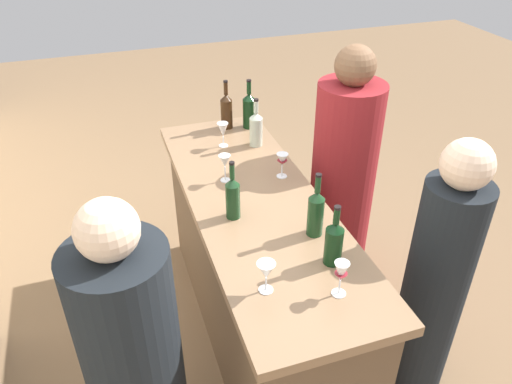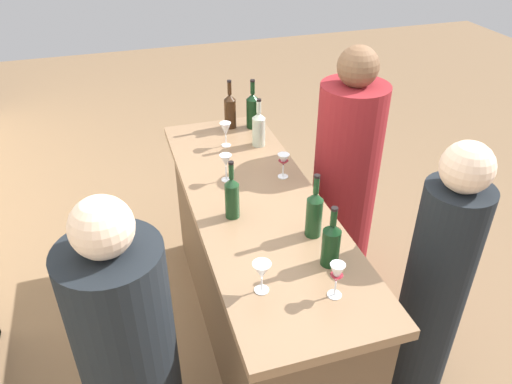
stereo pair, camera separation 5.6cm
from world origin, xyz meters
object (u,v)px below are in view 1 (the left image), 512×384
at_px(wine_bottle_rightmost_dark_green, 249,110).
at_px(wine_glass_near_left, 282,161).
at_px(wine_bottle_far_right_amber_brown, 226,110).
at_px(wine_glass_far_center, 266,271).
at_px(wine_bottle_center_olive_green, 233,197).
at_px(wine_glass_near_right, 222,130).
at_px(wine_glass_near_center, 341,274).
at_px(wine_glass_far_left, 225,162).
at_px(wine_bottle_second_left_olive_green, 316,212).
at_px(wine_bottle_second_right_clear_pale, 256,128).
at_px(person_server_behind, 135,368).
at_px(person_left_guest, 436,282).
at_px(person_center_guest, 342,188).
at_px(wine_bottle_leftmost_dark_green, 334,242).

xyz_separation_m(wine_bottle_rightmost_dark_green, wine_glass_near_left, (-0.65, 0.02, -0.02)).
relative_size(wine_bottle_far_right_amber_brown, wine_glass_far_center, 2.27).
distance_m(wine_bottle_center_olive_green, wine_glass_near_right, 0.74).
relative_size(wine_bottle_rightmost_dark_green, wine_bottle_far_right_amber_brown, 1.01).
distance_m(wine_bottle_center_olive_green, wine_glass_near_center, 0.69).
relative_size(wine_bottle_center_olive_green, wine_glass_far_left, 1.97).
xyz_separation_m(wine_bottle_rightmost_dark_green, wine_glass_far_left, (-0.60, 0.33, -0.01)).
bearing_deg(wine_glass_near_center, wine_glass_near_left, -6.77).
distance_m(wine_bottle_far_right_amber_brown, wine_glass_near_center, 1.61).
bearing_deg(wine_bottle_second_left_olive_green, wine_glass_near_right, 10.00).
relative_size(wine_bottle_second_right_clear_pale, person_server_behind, 0.20).
bearing_deg(wine_glass_far_center, wine_bottle_far_right_amber_brown, -9.84).
distance_m(wine_bottle_rightmost_dark_green, person_left_guest, 1.55).
relative_size(wine_bottle_far_right_amber_brown, wine_glass_near_left, 2.27).
distance_m(wine_bottle_second_right_clear_pale, person_center_guest, 0.64).
height_order(wine_bottle_second_left_olive_green, wine_bottle_far_right_amber_brown, same).
bearing_deg(wine_bottle_second_right_clear_pale, wine_bottle_far_right_amber_brown, 19.21).
bearing_deg(wine_glass_near_left, wine_glass_near_center, 173.23).
xyz_separation_m(wine_bottle_second_left_olive_green, person_center_guest, (0.62, -0.48, -0.34)).
distance_m(wine_bottle_leftmost_dark_green, wine_bottle_second_left_olive_green, 0.21).
xyz_separation_m(wine_bottle_second_right_clear_pale, wine_glass_far_center, (-1.21, 0.36, -0.01)).
distance_m(wine_bottle_second_right_clear_pale, wine_glass_far_center, 1.26).
relative_size(wine_bottle_leftmost_dark_green, person_server_behind, 0.19).
relative_size(wine_glass_near_left, wine_glass_near_right, 0.92).
bearing_deg(wine_bottle_far_right_amber_brown, wine_glass_near_right, 158.66).
relative_size(wine_bottle_leftmost_dark_green, wine_bottle_second_left_olive_green, 0.91).
height_order(wine_bottle_leftmost_dark_green, wine_bottle_second_left_olive_green, wine_bottle_second_left_olive_green).
relative_size(wine_bottle_leftmost_dark_green, wine_bottle_center_olive_green, 0.95).
bearing_deg(person_center_guest, person_left_guest, 85.41).
distance_m(wine_bottle_rightmost_dark_green, person_server_behind, 1.78).
bearing_deg(person_server_behind, wine_glass_near_center, -26.17).
xyz_separation_m(wine_glass_far_left, person_server_behind, (-0.84, 0.63, -0.40)).
relative_size(wine_bottle_second_left_olive_green, wine_bottle_rightmost_dark_green, 1.00).
bearing_deg(wine_bottle_second_left_olive_green, wine_bottle_second_right_clear_pale, -1.56).
distance_m(wine_bottle_second_right_clear_pale, wine_glass_near_right, 0.20).
relative_size(wine_glass_far_left, wine_glass_far_center, 1.10).
bearing_deg(wine_glass_far_center, wine_bottle_second_right_clear_pale, -16.73).
distance_m(wine_bottle_center_olive_green, person_left_guest, 1.08).
bearing_deg(wine_glass_near_right, wine_bottle_leftmost_dark_green, -172.20).
xyz_separation_m(wine_glass_near_left, person_left_guest, (-0.75, -0.53, -0.38)).
height_order(wine_bottle_far_right_amber_brown, wine_glass_near_right, wine_bottle_far_right_amber_brown).
height_order(wine_bottle_second_left_olive_green, wine_glass_far_left, wine_bottle_second_left_olive_green).
height_order(wine_bottle_center_olive_green, wine_glass_near_right, wine_bottle_center_olive_green).
xyz_separation_m(wine_bottle_second_left_olive_green, wine_glass_far_left, (0.58, 0.27, -0.01)).
relative_size(wine_bottle_rightmost_dark_green, person_center_guest, 0.20).
bearing_deg(wine_bottle_second_right_clear_pale, wine_glass_far_center, 163.27).
relative_size(wine_glass_near_center, person_center_guest, 0.10).
relative_size(wine_bottle_center_olive_green, person_left_guest, 0.21).
bearing_deg(person_center_guest, wine_bottle_rightmost_dark_green, -64.14).
distance_m(wine_bottle_leftmost_dark_green, person_server_behind, 0.97).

